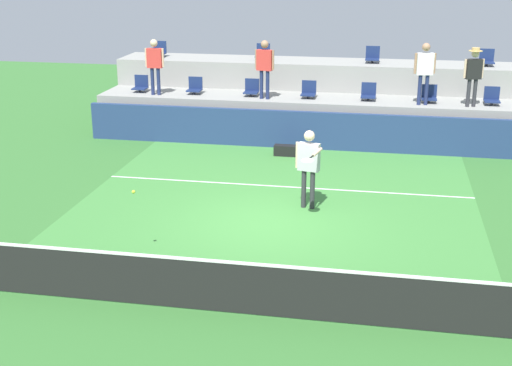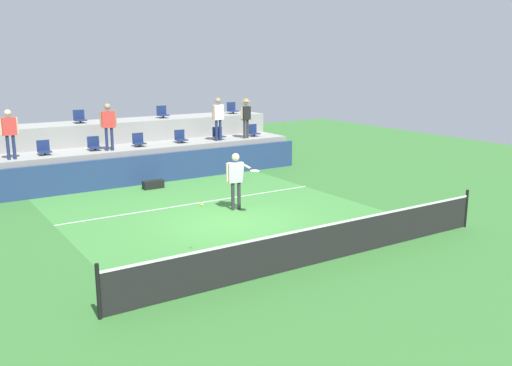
# 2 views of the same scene
# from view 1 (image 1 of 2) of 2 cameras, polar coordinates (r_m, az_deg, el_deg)

# --- Properties ---
(ground_plane) EXTENTS (40.00, 40.00, 0.00)m
(ground_plane) POSITION_cam_1_polar(r_m,az_deg,el_deg) (14.99, 1.03, -3.22)
(ground_plane) COLOR #336B2D
(court_inner_paint) EXTENTS (9.00, 10.00, 0.01)m
(court_inner_paint) POSITION_cam_1_polar(r_m,az_deg,el_deg) (15.91, 1.63, -1.90)
(court_inner_paint) COLOR #3D7F38
(court_inner_paint) RESTS_ON ground_plane
(court_service_line) EXTENTS (9.00, 0.06, 0.00)m
(court_service_line) POSITION_cam_1_polar(r_m,az_deg,el_deg) (17.22, 2.37, -0.30)
(court_service_line) COLOR white
(court_service_line) RESTS_ON ground_plane
(tennis_net) EXTENTS (10.48, 0.08, 1.07)m
(tennis_net) POSITION_cam_1_polar(r_m,az_deg,el_deg) (11.20, -2.44, -8.26)
(tennis_net) COLOR black
(tennis_net) RESTS_ON ground_plane
(sponsor_backboard) EXTENTS (13.00, 0.16, 1.10)m
(sponsor_backboard) POSITION_cam_1_polar(r_m,az_deg,el_deg) (20.49, 3.87, 4.32)
(sponsor_backboard) COLOR navy
(sponsor_backboard) RESTS_ON ground_plane
(seating_tier_lower) EXTENTS (13.00, 1.80, 1.25)m
(seating_tier_lower) POSITION_cam_1_polar(r_m,az_deg,el_deg) (21.73, 4.29, 5.32)
(seating_tier_lower) COLOR gray
(seating_tier_lower) RESTS_ON ground_plane
(seating_tier_upper) EXTENTS (13.00, 1.80, 2.10)m
(seating_tier_upper) POSITION_cam_1_polar(r_m,az_deg,el_deg) (23.39, 4.82, 7.32)
(seating_tier_upper) COLOR gray
(seating_tier_upper) RESTS_ON ground_plane
(stadium_chair_lower_far_left) EXTENTS (0.44, 0.40, 0.52)m
(stadium_chair_lower_far_left) POSITION_cam_1_polar(r_m,az_deg,el_deg) (22.70, -9.36, 7.86)
(stadium_chair_lower_far_left) COLOR #2D2D33
(stadium_chair_lower_far_left) RESTS_ON seating_tier_lower
(stadium_chair_lower_left) EXTENTS (0.44, 0.40, 0.52)m
(stadium_chair_lower_left) POSITION_cam_1_polar(r_m,az_deg,el_deg) (22.16, -4.99, 7.78)
(stadium_chair_lower_left) COLOR #2D2D33
(stadium_chair_lower_left) RESTS_ON seating_tier_lower
(stadium_chair_lower_mid_left) EXTENTS (0.44, 0.40, 0.52)m
(stadium_chair_lower_mid_left) POSITION_cam_1_polar(r_m,az_deg,el_deg) (21.75, -0.36, 7.65)
(stadium_chair_lower_mid_left) COLOR #2D2D33
(stadium_chair_lower_mid_left) RESTS_ON seating_tier_lower
(stadium_chair_lower_center) EXTENTS (0.44, 0.40, 0.52)m
(stadium_chair_lower_center) POSITION_cam_1_polar(r_m,az_deg,el_deg) (21.49, 4.30, 7.47)
(stadium_chair_lower_center) COLOR #2D2D33
(stadium_chair_lower_center) RESTS_ON seating_tier_lower
(stadium_chair_lower_mid_right) EXTENTS (0.44, 0.40, 0.52)m
(stadium_chair_lower_mid_right) POSITION_cam_1_polar(r_m,az_deg,el_deg) (21.37, 9.13, 7.23)
(stadium_chair_lower_mid_right) COLOR #2D2D33
(stadium_chair_lower_mid_right) RESTS_ON seating_tier_lower
(stadium_chair_lower_right) EXTENTS (0.44, 0.40, 0.52)m
(stadium_chair_lower_right) POSITION_cam_1_polar(r_m,az_deg,el_deg) (21.40, 13.89, 6.94)
(stadium_chair_lower_right) COLOR #2D2D33
(stadium_chair_lower_right) RESTS_ON seating_tier_lower
(stadium_chair_lower_far_right) EXTENTS (0.44, 0.40, 0.52)m
(stadium_chair_lower_far_right) POSITION_cam_1_polar(r_m,az_deg,el_deg) (21.58, 18.61, 6.60)
(stadium_chair_lower_far_right) COLOR #2D2D33
(stadium_chair_lower_far_right) RESTS_ON seating_tier_lower
(stadium_chair_upper_far_left) EXTENTS (0.44, 0.40, 0.52)m
(stadium_chair_upper_far_left) POSITION_cam_1_polar(r_m,az_deg,el_deg) (24.22, -7.87, 10.63)
(stadium_chair_upper_far_left) COLOR #2D2D33
(stadium_chair_upper_far_left) RESTS_ON seating_tier_upper
(stadium_chair_upper_left) EXTENTS (0.44, 0.40, 0.52)m
(stadium_chair_upper_left) POSITION_cam_1_polar(r_m,az_deg,el_deg) (23.36, 0.56, 10.51)
(stadium_chair_upper_left) COLOR #2D2D33
(stadium_chair_upper_left) RESTS_ON seating_tier_upper
(stadium_chair_upper_right) EXTENTS (0.44, 0.40, 0.52)m
(stadium_chair_upper_right) POSITION_cam_1_polar(r_m,az_deg,el_deg) (23.01, 9.45, 10.14)
(stadium_chair_upper_right) COLOR #2D2D33
(stadium_chair_upper_right) RESTS_ON seating_tier_upper
(stadium_chair_upper_far_right) EXTENTS (0.44, 0.40, 0.52)m
(stadium_chair_upper_far_right) POSITION_cam_1_polar(r_m,az_deg,el_deg) (23.20, 18.24, 9.55)
(stadium_chair_upper_far_right) COLOR #2D2D33
(stadium_chair_upper_far_right) RESTS_ON seating_tier_upper
(tennis_player) EXTENTS (0.61, 1.30, 1.79)m
(tennis_player) POSITION_cam_1_polar(r_m,az_deg,el_deg) (15.48, 4.30, 1.78)
(tennis_player) COLOR #2D2D33
(tennis_player) RESTS_ON ground_plane
(spectator_in_white) EXTENTS (0.60, 0.24, 1.70)m
(spectator_in_white) POSITION_cam_1_polar(r_m,az_deg,el_deg) (22.00, -8.24, 9.74)
(spectator_in_white) COLOR navy
(spectator_in_white) RESTS_ON seating_tier_lower
(spectator_in_grey) EXTENTS (0.61, 0.27, 1.75)m
(spectator_in_grey) POSITION_cam_1_polar(r_m,az_deg,el_deg) (21.15, 0.70, 9.67)
(spectator_in_grey) COLOR navy
(spectator_in_grey) RESTS_ON seating_tier_lower
(spectator_leaning_on_rail) EXTENTS (0.62, 0.27, 1.78)m
(spectator_leaning_on_rail) POSITION_cam_1_polar(r_m,az_deg,el_deg) (20.86, 13.55, 9.11)
(spectator_leaning_on_rail) COLOR navy
(spectator_leaning_on_rail) RESTS_ON seating_tier_lower
(spectator_with_hat) EXTENTS (0.57, 0.47, 1.68)m
(spectator_with_hat) POSITION_cam_1_polar(r_m,az_deg,el_deg) (20.98, 17.27, 8.68)
(spectator_with_hat) COLOR #2D2D33
(spectator_with_hat) RESTS_ON seating_tier_lower
(tennis_ball) EXTENTS (0.07, 0.07, 0.07)m
(tennis_ball) POSITION_cam_1_polar(r_m,az_deg,el_deg) (13.06, -9.92, -0.71)
(tennis_ball) COLOR #CCE033
(equipment_bag) EXTENTS (0.76, 0.28, 0.30)m
(equipment_bag) POSITION_cam_1_polar(r_m,az_deg,el_deg) (19.82, 2.58, 2.65)
(equipment_bag) COLOR black
(equipment_bag) RESTS_ON ground_plane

